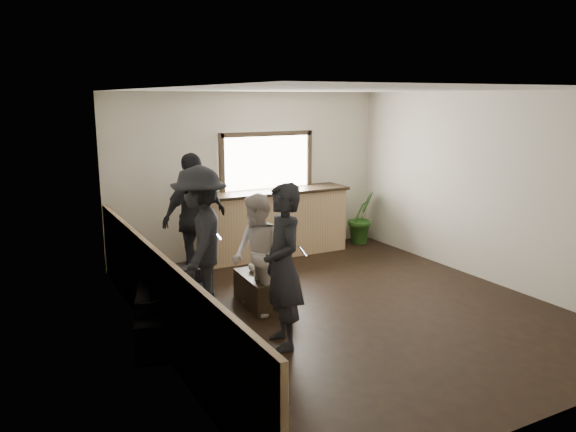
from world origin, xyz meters
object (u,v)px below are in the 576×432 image
sofa (175,301)px  cup_b (275,273)px  person_b (258,255)px  person_d (195,217)px  cup_a (253,268)px  potted_plant (362,217)px  bar_counter (273,219)px  person_c (200,240)px  person_a (283,266)px  coffee_table (263,290)px

sofa → cup_b: bearing=-72.4°
person_b → person_d: (-0.23, 1.69, 0.19)m
cup_a → potted_plant: bearing=30.4°
bar_counter → person_b: bar_counter is taller
person_c → person_b: bearing=80.6°
person_a → person_d: 2.66m
bar_counter → person_a: (-1.56, -3.32, 0.27)m
cup_a → person_d: person_d is taller
potted_plant → person_d: bearing=-169.9°
coffee_table → bar_counter: bearing=59.8°
bar_counter → sofa: size_ratio=1.27×
cup_b → person_c: bearing=162.3°
potted_plant → person_c: 4.29m
person_c → person_d: person_d is taller
cup_a → person_b: size_ratio=0.08×
person_b → person_d: 1.71m
potted_plant → person_d: (-3.48, -0.62, 0.47)m
cup_b → person_c: person_c is taller
cup_b → cup_a: bearing=114.7°
bar_counter → person_b: 2.75m
cup_a → person_b: person_b is taller
cup_a → person_d: 1.35m
bar_counter → person_a: bar_counter is taller
cup_b → person_d: size_ratio=0.05×
bar_counter → cup_a: bearing=-123.9°
cup_a → person_c: (-0.75, -0.06, 0.49)m
bar_counter → sofa: 3.32m
bar_counter → cup_a: 2.24m
coffee_table → cup_b: bearing=-43.7°
cup_a → person_a: (-0.31, -1.47, 0.46)m
potted_plant → person_a: (-3.40, -3.28, 0.42)m
bar_counter → person_d: size_ratio=1.40×
person_b → person_d: person_d is taller
potted_plant → person_b: size_ratio=0.64×
person_b → person_c: person_c is taller
person_a → person_d: (-0.08, 2.66, 0.05)m
coffee_table → person_d: 1.66m
cup_b → person_a: 1.30m
cup_b → person_c: size_ratio=0.05×
coffee_table → cup_a: cup_a is taller
person_a → coffee_table: bearing=174.1°
sofa → person_c: size_ratio=1.13×
sofa → person_a: bearing=-124.0°
bar_counter → person_c: (-2.00, -1.91, 0.30)m
sofa → person_c: (0.45, 0.31, 0.63)m
cup_a → sofa: bearing=-163.1°
bar_counter → cup_b: bearing=-116.2°
person_a → person_b: size_ratio=1.18×
person_b → person_d: size_ratio=0.80×
person_a → bar_counter: bearing=164.5°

